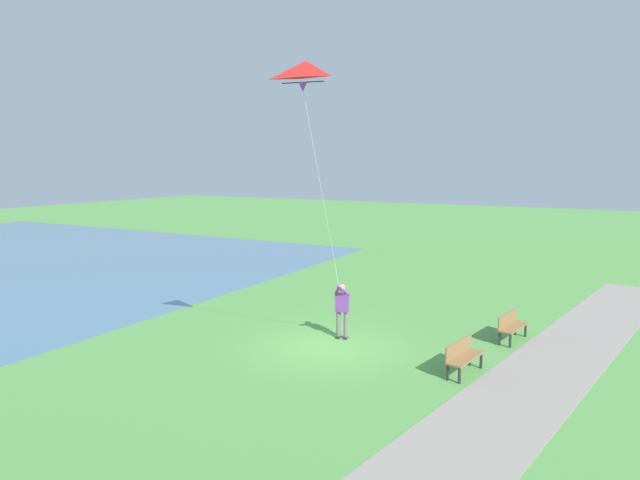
{
  "coord_description": "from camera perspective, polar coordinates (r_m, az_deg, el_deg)",
  "views": [
    {
      "loc": [
        -7.51,
        14.07,
        5.47
      ],
      "look_at": [
        -0.0,
        0.56,
        3.32
      ],
      "focal_mm": 30.67,
      "sensor_mm": 36.0,
      "label": 1
    }
  ],
  "objects": [
    {
      "name": "ground_plane",
      "position": [
        16.86,
        0.94,
        -11.0
      ],
      "size": [
        120.0,
        120.0,
        0.0
      ],
      "primitive_type": "plane",
      "color": "#569947"
    },
    {
      "name": "walkway_path",
      "position": [
        13.4,
        18.58,
        -16.55
      ],
      "size": [
        7.97,
        31.93,
        0.02
      ],
      "primitive_type": "cube",
      "rotation": [
        0.0,
        0.0,
        -0.18
      ],
      "color": "gray",
      "rests_on": "ground"
    },
    {
      "name": "person_kite_flyer",
      "position": [
        17.27,
        2.32,
        -6.91
      ],
      "size": [
        0.51,
        0.63,
        1.83
      ],
      "color": "#232328",
      "rests_on": "ground"
    },
    {
      "name": "flying_kite",
      "position": [
        13.63,
        -1.5,
        16.39
      ],
      "size": [
        1.19,
        3.27,
        6.11
      ],
      "color": "red"
    },
    {
      "name": "park_bench_near_walkway",
      "position": [
        18.2,
        19.31,
        -8.34
      ],
      "size": [
        0.7,
        1.55,
        0.88
      ],
      "color": "olive",
      "rests_on": "ground"
    },
    {
      "name": "park_bench_far_walkway",
      "position": [
        15.09,
        14.67,
        -11.51
      ],
      "size": [
        0.7,
        1.55,
        0.88
      ],
      "color": "olive",
      "rests_on": "ground"
    }
  ]
}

